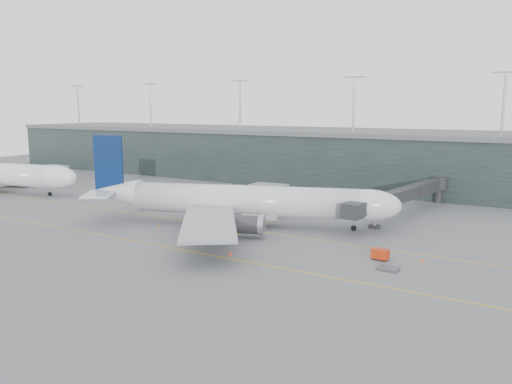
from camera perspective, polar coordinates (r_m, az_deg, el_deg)
The scene contains 17 objects.
ground at distance 94.77m, azimuth -2.13°, elevation -3.47°, with size 320.00×320.00×0.00m, color #525256.
taxiline_a at distance 91.53m, azimuth -3.49°, elevation -3.95°, with size 160.00×0.25×0.02m, color gold.
taxiline_b at distance 79.26m, azimuth -10.04°, elevation -6.23°, with size 160.00×0.25×0.02m, color gold.
taxiline_lead_main at distance 109.57m, azimuth 5.76°, elevation -1.72°, with size 0.25×60.00×0.02m, color gold.
taxiline_lead_adj at distance 160.10m, azimuth -21.16°, elevation 1.27°, with size 0.25×60.00×0.02m, color gold.
terminal at distance 145.14m, azimuth 10.39°, elevation 3.99°, with size 240.00×36.00×29.00m.
main_aircraft at distance 91.21m, azimuth -1.51°, elevation -1.04°, with size 56.59×52.18×16.34m.
jet_bridge at distance 104.03m, azimuth 16.26°, elevation -0.19°, with size 8.89×43.65×5.91m.
gse_cart at distance 73.80m, azimuth 14.01°, elevation -6.87°, with size 2.46×1.74×1.56m.
baggage_dolly at distance 69.93m, azimuth 14.88°, elevation -8.44°, with size 2.75×2.20×0.27m, color #3D3D42.
uld_a at distance 105.18m, azimuth -2.33°, elevation -1.68°, with size 2.13×1.89×1.64m.
uld_b at distance 105.07m, azimuth 0.44°, elevation -1.63°, with size 2.46×2.22×1.84m.
uld_c at distance 104.32m, azimuth 0.74°, elevation -1.76°, with size 1.97×1.64×1.68m.
cone_nose at distance 74.48m, azimuth 18.46°, elevation -7.38°, with size 0.39×0.39×0.63m, color #EF520D.
cone_wing_stbd at distance 73.86m, azimuth -2.97°, elevation -7.00°, with size 0.43×0.43×0.68m, color #FB370D.
cone_wing_port at distance 99.52m, azimuth 5.85°, elevation -2.70°, with size 0.39×0.39×0.62m, color orange.
cone_tail at distance 91.84m, azimuth -11.06°, elevation -3.86°, with size 0.41×0.41×0.65m, color orange.
Camera 1 is at (50.16, -77.49, 21.45)m, focal length 35.00 mm.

